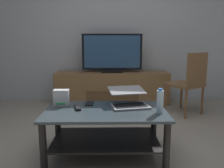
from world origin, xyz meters
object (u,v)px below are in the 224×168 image
at_px(cell_phone, 90,104).
at_px(television, 112,54).
at_px(router_box, 61,97).
at_px(coffee_table, 106,124).
at_px(dining_chair, 189,81).
at_px(media_cabinet, 112,88).
at_px(laptop, 128,99).
at_px(tv_remote, 78,108).
at_px(water_bottle_near, 160,101).

bearing_deg(cell_phone, television, 85.14).
bearing_deg(router_box, coffee_table, -21.08).
relative_size(television, dining_chair, 1.10).
relative_size(media_cabinet, router_box, 12.33).
bearing_deg(media_cabinet, laptop, -85.55).
bearing_deg(tv_remote, television, 63.87).
xyz_separation_m(media_cabinet, laptop, (0.13, -1.73, 0.23)).
relative_size(coffee_table, cell_phone, 7.98).
xyz_separation_m(media_cabinet, water_bottle_near, (0.39, -1.97, 0.28)).
height_order(water_bottle_near, cell_phone, water_bottle_near).
bearing_deg(coffee_table, television, 87.19).
height_order(television, water_bottle_near, television).
distance_m(television, water_bottle_near, 2.01).
relative_size(router_box, cell_phone, 1.12).
distance_m(coffee_table, water_bottle_near, 0.55).
height_order(coffee_table, cell_phone, cell_phone).
distance_m(media_cabinet, router_box, 1.80).
distance_m(coffee_table, cell_phone, 0.30).
height_order(cell_phone, tv_remote, tv_remote).
distance_m(coffee_table, router_box, 0.52).
distance_m(dining_chair, cell_phone, 1.69).
bearing_deg(dining_chair, router_box, -147.66).
distance_m(dining_chair, laptop, 1.44).
bearing_deg(laptop, dining_chair, 47.38).
bearing_deg(laptop, tv_remote, -168.22).
distance_m(media_cabinet, laptop, 1.75).
bearing_deg(tv_remote, cell_phone, 42.58).
bearing_deg(media_cabinet, dining_chair, -31.13).
distance_m(dining_chair, tv_remote, 1.87).
bearing_deg(dining_chair, cell_phone, -143.61).
relative_size(water_bottle_near, cell_phone, 1.59).
distance_m(media_cabinet, cell_phone, 1.70).
height_order(media_cabinet, laptop, laptop).
xyz_separation_m(router_box, cell_phone, (0.27, 0.03, -0.07)).
bearing_deg(dining_chair, water_bottle_near, -118.94).
height_order(laptop, tv_remote, laptop).
height_order(television, laptop, television).
height_order(television, dining_chair, television).
height_order(media_cabinet, tv_remote, media_cabinet).
height_order(router_box, cell_phone, router_box).
xyz_separation_m(media_cabinet, router_box, (-0.53, -1.71, 0.25)).
relative_size(dining_chair, tv_remote, 5.74).
xyz_separation_m(water_bottle_near, cell_phone, (-0.64, 0.30, -0.10)).
xyz_separation_m(router_box, water_bottle_near, (0.92, -0.27, 0.03)).
distance_m(coffee_table, tv_remote, 0.30).
height_order(television, tv_remote, television).
height_order(coffee_table, laptop, laptop).
relative_size(television, laptop, 2.31).
height_order(media_cabinet, router_box, router_box).
distance_m(laptop, water_bottle_near, 0.35).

